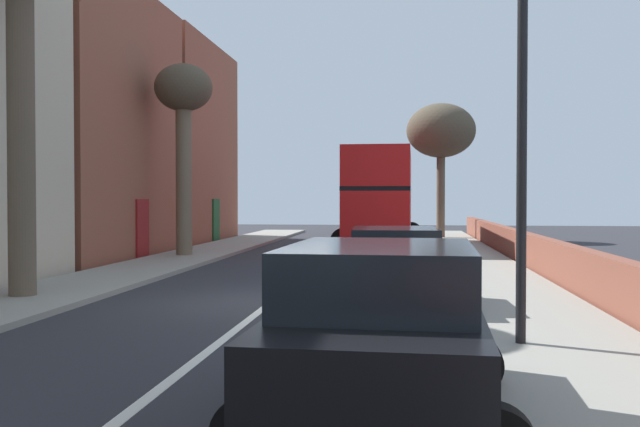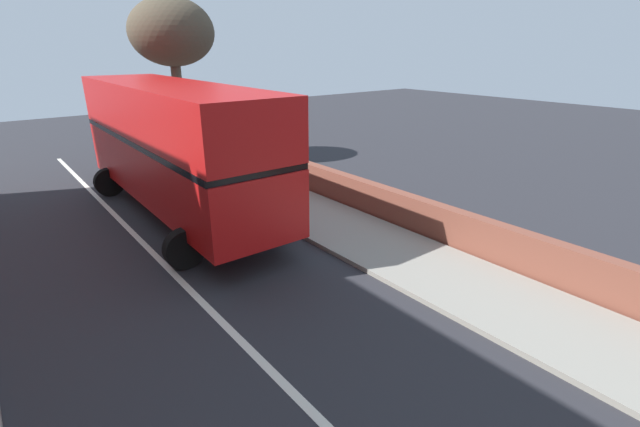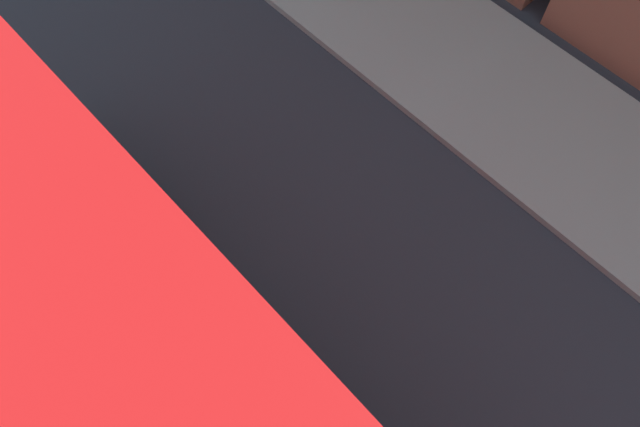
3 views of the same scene
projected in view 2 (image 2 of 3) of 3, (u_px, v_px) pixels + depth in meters
double_decker_bus at (174, 142)px, 13.24m from camera, size 3.65×10.37×4.06m
street_tree_right_1 at (172, 34)px, 18.55m from camera, size 3.55×3.55×6.91m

